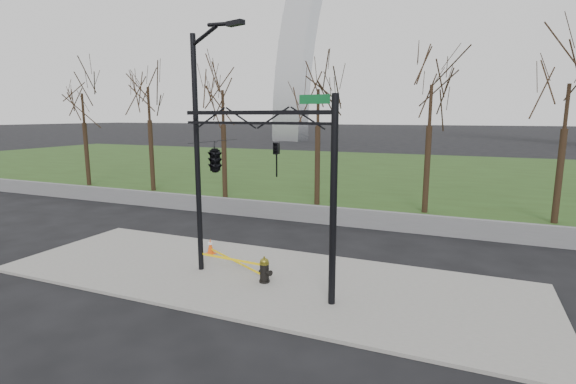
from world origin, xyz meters
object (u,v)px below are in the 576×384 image
at_px(street_light, 201,138).
at_px(traffic_signal_mast, 235,158).
at_px(fire_hydrant, 265,270).
at_px(traffic_cone, 210,246).

bearing_deg(street_light, traffic_signal_mast, -2.07).
relative_size(fire_hydrant, traffic_signal_mast, 0.14).
xyz_separation_m(fire_hydrant, traffic_cone, (-3.22, 1.79, -0.09)).
xyz_separation_m(fire_hydrant, street_light, (-2.37, 0.15, 4.20)).
bearing_deg(street_light, fire_hydrant, 13.80).
bearing_deg(traffic_signal_mast, street_light, 165.21).
xyz_separation_m(traffic_cone, traffic_signal_mast, (2.46, -2.21, 3.74)).
distance_m(traffic_cone, street_light, 4.67).
distance_m(fire_hydrant, traffic_cone, 3.69).
height_order(fire_hydrant, traffic_signal_mast, traffic_signal_mast).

